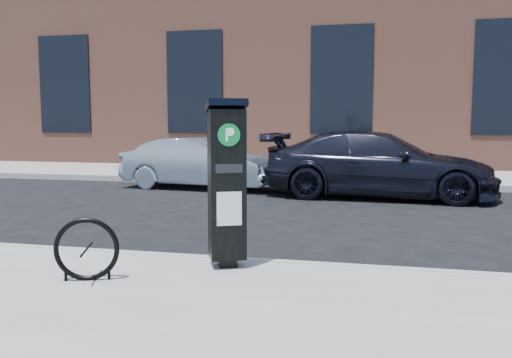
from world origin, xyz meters
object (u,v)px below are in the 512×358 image
(parking_kiosk, at_px, (227,182))
(bike_rack, at_px, (87,250))
(car_silver, at_px, (199,163))
(car_dark, at_px, (378,164))

(parking_kiosk, xyz_separation_m, bike_rack, (-1.21, -0.82, -0.62))
(parking_kiosk, relative_size, car_silver, 0.47)
(parking_kiosk, height_order, bike_rack, parking_kiosk)
(car_silver, distance_m, car_dark, 4.46)
(bike_rack, xyz_separation_m, car_silver, (-1.66, 8.19, 0.17))
(bike_rack, height_order, car_silver, car_silver)
(car_silver, bearing_deg, car_dark, -91.24)
(bike_rack, relative_size, car_dark, 0.13)
(bike_rack, distance_m, car_dark, 8.13)
(bike_rack, height_order, car_dark, car_dark)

